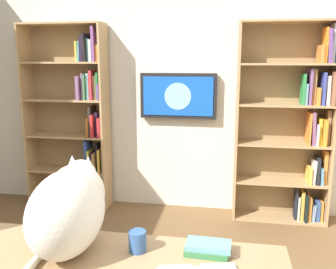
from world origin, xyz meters
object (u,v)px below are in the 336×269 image
Objects in this scene: cat at (70,207)px; coffee_mug at (137,241)px; bookshelf_left at (295,125)px; bookshelf_right at (77,115)px; wall_mounted_tv at (178,96)px; desk_book_stack at (208,248)px.

cat reaches higher than coffee_mug.
bookshelf_left is 2.30m from bookshelf_right.
bookshelf_right is 1.14m from wall_mounted_tv.
bookshelf_left is at bearing -120.30° from cat.
coffee_mug is at bearing 93.75° from wall_mounted_tv.
desk_book_stack is (-0.31, -0.03, -0.02)m from coffee_mug.
bookshelf_right reaches higher than coffee_mug.
bookshelf_left is 2.64m from cat.
cat reaches higher than desk_book_stack.
wall_mounted_tv is 2.38m from cat.
bookshelf_left reaches higher than cat.
bookshelf_left reaches higher than coffee_mug.
bookshelf_left is 0.99× the size of bookshelf_right.
bookshelf_right is (2.30, 0.00, 0.04)m from bookshelf_left.
desk_book_stack is at bearing -174.23° from coffee_mug.
coffee_mug is at bearing 65.30° from bookshelf_left.
wall_mounted_tv is 8.41× the size of coffee_mug.
cat is at bearing 59.70° from bookshelf_left.
bookshelf_right is at bearing -54.57° from desk_book_stack.
desk_book_stack is (-0.47, 2.30, -0.45)m from wall_mounted_tv.
cat is 0.34m from coffee_mug.
cat is 6.34× the size of coffee_mug.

